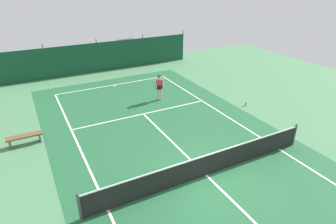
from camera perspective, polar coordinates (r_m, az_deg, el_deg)
name	(u,v)px	position (r m, az deg, el deg)	size (l,w,h in m)	color
ground_plane	(206,175)	(12.07, 7.53, -12.32)	(36.00, 36.00, 0.00)	#4C8456
court_surface	(206,175)	(12.07, 7.53, -12.30)	(11.02, 26.60, 0.01)	#236038
tennis_net	(207,165)	(11.76, 7.68, -10.35)	(10.12, 0.10, 1.10)	black
back_fence	(97,62)	(25.36, -13.86, 9.56)	(16.30, 0.98, 2.70)	#14472D
tennis_player	(159,86)	(18.36, -1.74, 5.17)	(0.84, 0.65, 1.64)	#D8AD8C
tennis_ball_near_player	(192,99)	(18.81, 4.70, 2.57)	(0.07, 0.07, 0.07)	#CCDB33
tennis_ball_midcourt	(190,107)	(17.68, 4.36, 1.01)	(0.07, 0.07, 0.07)	#CCDB33
parked_car	(129,49)	(28.62, -7.69, 12.21)	(2.37, 4.37, 1.68)	navy
courtside_bench	(24,138)	(15.32, -26.59, -4.55)	(1.60, 0.40, 0.49)	brown
water_bottle	(246,104)	(18.45, 15.16, 1.54)	(0.08, 0.08, 0.24)	#D84C38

